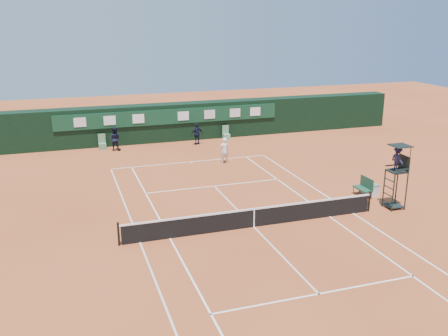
# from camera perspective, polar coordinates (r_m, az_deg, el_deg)

# --- Properties ---
(ground) EXTENTS (90.00, 90.00, 0.00)m
(ground) POSITION_cam_1_polar(r_m,az_deg,el_deg) (24.19, 3.43, -6.75)
(ground) COLOR #B5532A
(ground) RESTS_ON ground
(court_lines) EXTENTS (11.05, 23.85, 0.01)m
(court_lines) POSITION_cam_1_polar(r_m,az_deg,el_deg) (24.19, 3.43, -6.73)
(court_lines) COLOR silver
(court_lines) RESTS_ON ground
(tennis_net) EXTENTS (12.90, 0.10, 1.10)m
(tennis_net) POSITION_cam_1_polar(r_m,az_deg,el_deg) (23.99, 3.45, -5.63)
(tennis_net) COLOR black
(tennis_net) RESTS_ON ground
(back_wall) EXTENTS (40.00, 1.65, 3.00)m
(back_wall) POSITION_cam_1_polar(r_m,az_deg,el_deg) (40.98, -6.31, 5.25)
(back_wall) COLOR black
(back_wall) RESTS_ON ground
(linesman_chair_left) EXTENTS (0.55, 0.50, 1.15)m
(linesman_chair_left) POSITION_cam_1_polar(r_m,az_deg,el_deg) (39.26, -13.72, 2.57)
(linesman_chair_left) COLOR #588761
(linesman_chair_left) RESTS_ON ground
(linesman_chair_right) EXTENTS (0.55, 0.50, 1.15)m
(linesman_chair_right) POSITION_cam_1_polar(r_m,az_deg,el_deg) (41.22, 0.25, 3.73)
(linesman_chair_right) COLOR #63986F
(linesman_chair_right) RESTS_ON ground
(umpire_chair) EXTENTS (0.96, 0.95, 3.42)m
(umpire_chair) POSITION_cam_1_polar(r_m,az_deg,el_deg) (27.18, 19.21, 0.50)
(umpire_chair) COLOR black
(umpire_chair) RESTS_ON ground
(player_bench) EXTENTS (0.56, 1.20, 1.10)m
(player_bench) POSITION_cam_1_polar(r_m,az_deg,el_deg) (29.06, 15.75, -2.00)
(player_bench) COLOR #1B432E
(player_bench) RESTS_ON ground
(tennis_bag) EXTENTS (0.49, 0.87, 0.31)m
(tennis_bag) POSITION_cam_1_polar(r_m,az_deg,el_deg) (27.80, 15.50, -3.82)
(tennis_bag) COLOR black
(tennis_bag) RESTS_ON ground
(cooler) EXTENTS (0.57, 0.57, 0.65)m
(cooler) POSITION_cam_1_polar(r_m,az_deg,el_deg) (29.43, 16.64, -2.40)
(cooler) COLOR silver
(cooler) RESTS_ON ground
(tennis_ball) EXTENTS (0.07, 0.07, 0.07)m
(tennis_ball) POSITION_cam_1_polar(r_m,az_deg,el_deg) (33.23, 3.92, -0.05)
(tennis_ball) COLOR gold
(tennis_ball) RESTS_ON ground
(player) EXTENTS (0.68, 0.47, 1.79)m
(player) POSITION_cam_1_polar(r_m,az_deg,el_deg) (34.31, 0.05, 2.02)
(player) COLOR white
(player) RESTS_ON ground
(ball_kid_left) EXTENTS (1.05, 0.94, 1.80)m
(ball_kid_left) POSITION_cam_1_polar(r_m,az_deg,el_deg) (38.51, -12.40, 3.28)
(ball_kid_left) COLOR black
(ball_kid_left) RESTS_ON ground
(ball_kid_right) EXTENTS (1.06, 0.61, 1.70)m
(ball_kid_right) POSITION_cam_1_polar(r_m,az_deg,el_deg) (39.47, -3.10, 3.91)
(ball_kid_right) COLOR black
(ball_kid_right) RESTS_ON ground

